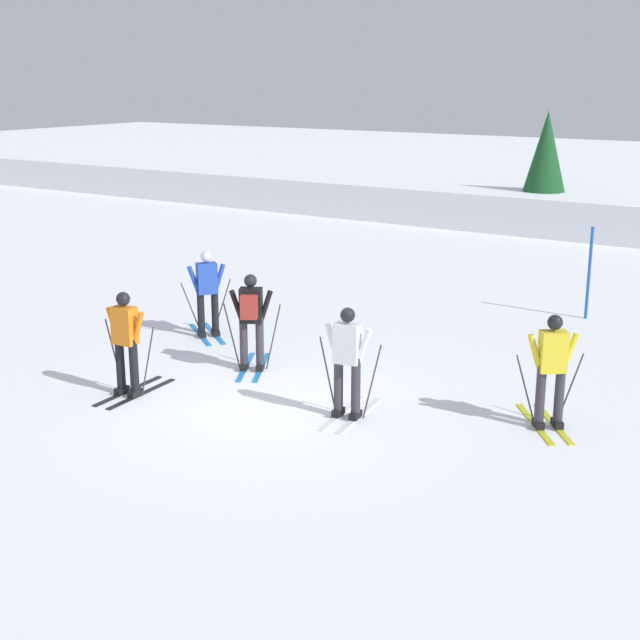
{
  "coord_description": "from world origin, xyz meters",
  "views": [
    {
      "loc": [
        7.73,
        -10.43,
        5.0
      ],
      "look_at": [
        -0.27,
        1.99,
        0.9
      ],
      "focal_mm": 50.21,
      "sensor_mm": 36.0,
      "label": 1
    }
  ],
  "objects": [
    {
      "name": "skier_yellow",
      "position": [
        3.94,
        1.56,
        0.92
      ],
      "size": [
        1.26,
        1.5,
        1.71
      ],
      "color": "gold",
      "rests_on": "ground"
    },
    {
      "name": "skier_blue",
      "position": [
        -3.22,
        2.52,
        0.92
      ],
      "size": [
        1.5,
        1.26,
        1.71
      ],
      "color": "#237AC6",
      "rests_on": "ground"
    },
    {
      "name": "far_snow_ridge",
      "position": [
        0.0,
        20.83,
        0.61
      ],
      "size": [
        80.0,
        8.92,
        1.22
      ],
      "primitive_type": "cube",
      "color": "white",
      "rests_on": "ground"
    },
    {
      "name": "skier_white",
      "position": [
        1.28,
        0.32,
        0.92
      ],
      "size": [
        1.0,
        1.64,
        1.71
      ],
      "color": "silver",
      "rests_on": "ground"
    },
    {
      "name": "skier_black",
      "position": [
        -1.24,
        1.3,
        0.96
      ],
      "size": [
        1.08,
        1.59,
        1.71
      ],
      "color": "#237AC6",
      "rests_on": "ground"
    },
    {
      "name": "skier_orange",
      "position": [
        -2.15,
        -0.75,
        0.92
      ],
      "size": [
        1.0,
        1.62,
        1.71
      ],
      "color": "black",
      "rests_on": "ground"
    },
    {
      "name": "trail_marker_pole",
      "position": [
        2.6,
        7.87,
        0.97
      ],
      "size": [
        0.07,
        0.07,
        1.94
      ],
      "primitive_type": "cylinder",
      "color": "#1E56AD",
      "rests_on": "ground"
    },
    {
      "name": "conifer_far_left",
      "position": [
        -2.07,
        18.39,
        2.25
      ],
      "size": [
        1.64,
        1.64,
        3.82
      ],
      "color": "#513823",
      "rests_on": "ground"
    },
    {
      "name": "ground_plane",
      "position": [
        0.0,
        0.0,
        0.0
      ],
      "size": [
        120.0,
        120.0,
        0.0
      ],
      "primitive_type": "plane",
      "color": "white"
    }
  ]
}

